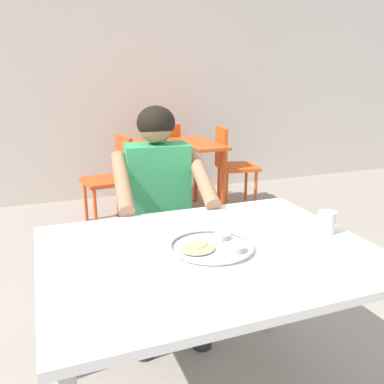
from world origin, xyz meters
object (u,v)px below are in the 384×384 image
object	(u,v)px
thali_tray	(211,246)
diner_foreground	(161,199)
table_foreground	(209,266)
chair_red_far	(159,157)
chair_red_right	(230,161)
chair_red_left	(114,173)
drinking_cup	(326,222)
table_background_red	(174,153)
chair_foreground	(154,224)

from	to	relation	value
thali_tray	diner_foreground	distance (m)	0.73
table_foreground	chair_red_far	xyz separation A→B (m)	(0.69, 3.00, -0.19)
diner_foreground	chair_red_right	distance (m)	2.23
chair_red_left	chair_red_far	size ratio (longest dim) A/B	0.96
table_foreground	thali_tray	size ratio (longest dim) A/B	3.82
drinking_cup	chair_red_left	size ratio (longest dim) A/B	0.11
table_background_red	chair_red_left	xyz separation A→B (m)	(-0.60, 0.00, -0.16)
table_foreground	drinking_cup	distance (m)	0.52
table_foreground	chair_foreground	distance (m)	0.97
thali_tray	chair_red_left	distance (m)	2.47
table_foreground	chair_red_left	distance (m)	2.46
chair_foreground	chair_red_left	bearing A→B (deg)	88.78
table_background_red	chair_foreground	bearing A→B (deg)	-112.91
drinking_cup	thali_tray	bearing A→B (deg)	177.93
chair_red_far	drinking_cup	bearing A→B (deg)	-93.44
table_background_red	chair_red_right	world-z (taller)	chair_red_right
table_background_red	chair_red_far	xyz separation A→B (m)	(0.01, 0.55, -0.15)
table_foreground	chair_foreground	size ratio (longest dim) A/B	1.41
diner_foreground	table_background_red	xyz separation A→B (m)	(0.65, 1.72, -0.09)
chair_foreground	chair_red_right	xyz separation A→B (m)	(1.28, 1.57, -0.01)
thali_tray	chair_red_right	bearing A→B (deg)	62.23
diner_foreground	thali_tray	bearing A→B (deg)	-91.85
table_foreground	chair_red_left	xyz separation A→B (m)	(0.08, 2.45, -0.20)
thali_tray	chair_foreground	world-z (taller)	chair_foreground
diner_foreground	chair_red_left	xyz separation A→B (m)	(0.05, 1.72, -0.25)
drinking_cup	table_background_red	size ratio (longest dim) A/B	0.11
chair_foreground	chair_red_right	size ratio (longest dim) A/B	1.01
chair_red_far	chair_foreground	bearing A→B (deg)	-107.32
chair_red_far	table_background_red	bearing A→B (deg)	-90.68
drinking_cup	table_background_red	xyz separation A→B (m)	(0.18, 2.47, -0.16)
table_background_red	thali_tray	bearing A→B (deg)	-105.45
table_foreground	chair_red_far	bearing A→B (deg)	77.04
drinking_cup	diner_foreground	bearing A→B (deg)	122.53
thali_tray	diner_foreground	xyz separation A→B (m)	(0.02, 0.73, -0.03)
table_foreground	thali_tray	xyz separation A→B (m)	(0.01, -0.00, 0.08)
table_foreground	diner_foreground	bearing A→B (deg)	87.59
drinking_cup	chair_red_left	bearing A→B (deg)	99.77
chair_red_far	thali_tray	bearing A→B (deg)	-102.82
table_foreground	chair_red_far	world-z (taller)	chair_red_far
chair_foreground	chair_red_far	distance (m)	2.15
chair_red_left	diner_foreground	bearing A→B (deg)	-91.75
thali_tray	chair_red_far	xyz separation A→B (m)	(0.68, 3.01, -0.27)
thali_tray	chair_foreground	xyz separation A→B (m)	(0.04, 0.95, -0.25)
table_foreground	thali_tray	bearing A→B (deg)	-25.38
drinking_cup	chair_foreground	world-z (taller)	chair_foreground
chair_red_left	table_background_red	bearing A→B (deg)	-0.39
diner_foreground	chair_red_left	size ratio (longest dim) A/B	1.47
diner_foreground	table_background_red	world-z (taller)	diner_foreground
chair_foreground	chair_red_far	world-z (taller)	chair_foreground
thali_tray	drinking_cup	bearing A→B (deg)	-2.07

